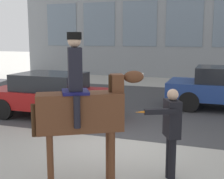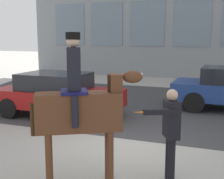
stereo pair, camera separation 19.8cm
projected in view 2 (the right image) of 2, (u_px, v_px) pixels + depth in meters
name	position (u px, v px, depth m)	size (l,w,h in m)	color
ground_plane	(120.00, 145.00, 7.48)	(80.00, 80.00, 0.00)	#9E9B93
road_surface	(162.00, 105.00, 11.84)	(22.10, 8.50, 0.01)	#38383A
mounted_horse_lead	(81.00, 108.00, 5.28)	(1.74, 1.20, 2.65)	#59331E
pedestrian_bystander	(170.00, 128.00, 5.50)	(0.75, 0.73, 1.68)	black
street_car_near_lane	(57.00, 93.00, 10.22)	(4.14, 1.98, 1.41)	maroon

